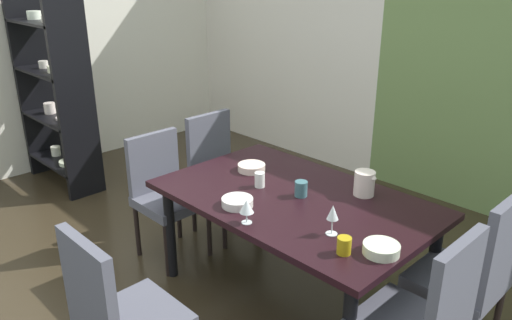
{
  "coord_description": "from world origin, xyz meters",
  "views": [
    {
      "loc": [
        2.45,
        -1.68,
        2.05
      ],
      "look_at": [
        0.25,
        0.47,
        0.85
      ],
      "focal_mm": 35.0,
      "sensor_mm": 36.0,
      "label": 1
    }
  ],
  "objects": [
    {
      "name": "chair_left_far",
      "position": [
        -0.4,
        0.7,
        0.53
      ],
      "size": [
        0.45,
        0.44,
        0.96
      ],
      "rotation": [
        0.0,
        0.0,
        -1.57
      ],
      "color": "#4E4F5C",
      "rests_on": "ground_plane"
    },
    {
      "name": "serving_bowl_west",
      "position": [
        0.48,
        0.1,
        0.75
      ],
      "size": [
        0.19,
        0.19,
        0.05
      ],
      "primitive_type": "cylinder",
      "color": "silver",
      "rests_on": "dining_table"
    },
    {
      "name": "back_panel_interior",
      "position": [
        -1.5,
        2.56,
        1.36
      ],
      "size": [
        2.7,
        0.1,
        2.72
      ],
      "primitive_type": "cube",
      "color": "silver",
      "rests_on": "ground_plane"
    },
    {
      "name": "left_interior_panel",
      "position": [
        -2.8,
        0.0,
        1.36
      ],
      "size": [
        0.1,
        5.23,
        2.72
      ],
      "primitive_type": "cube",
      "color": "silver",
      "rests_on": "ground_plane"
    },
    {
      "name": "chair_head_near",
      "position": [
        0.64,
        -0.81,
        0.54
      ],
      "size": [
        0.44,
        0.44,
        0.98
      ],
      "color": "#4E4F5C",
      "rests_on": "ground_plane"
    },
    {
      "name": "pitcher_near_shelf",
      "position": [
        0.91,
        0.76,
        0.8
      ],
      "size": [
        0.14,
        0.13,
        0.16
      ],
      "color": "silver",
      "rests_on": "dining_table"
    },
    {
      "name": "cup_south",
      "position": [
        0.65,
        0.47,
        0.77
      ],
      "size": [
        0.08,
        0.08,
        0.1
      ],
      "primitive_type": "cylinder",
      "color": "#3A656E",
      "rests_on": "dining_table"
    },
    {
      "name": "wine_glass_right",
      "position": [
        1.07,
        0.23,
        0.85
      ],
      "size": [
        0.06,
        0.06,
        0.17
      ],
      "color": "silver",
      "rests_on": "dining_table"
    },
    {
      "name": "cup_east",
      "position": [
        1.23,
        0.12,
        0.77
      ],
      "size": [
        0.07,
        0.07,
        0.09
      ],
      "primitive_type": "cylinder",
      "color": "#B09314",
      "rests_on": "dining_table"
    },
    {
      "name": "chair_left_near",
      "position": [
        -0.4,
        0.17,
        0.52
      ],
      "size": [
        0.45,
        0.44,
        0.92
      ],
      "rotation": [
        0.0,
        0.0,
        -1.57
      ],
      "color": "#4E4F5C",
      "rests_on": "ground_plane"
    },
    {
      "name": "cup_corner",
      "position": [
        0.37,
        0.38,
        0.77
      ],
      "size": [
        0.07,
        0.07,
        0.1
      ],
      "primitive_type": "cylinder",
      "color": "white",
      "rests_on": "dining_table"
    },
    {
      "name": "serving_bowl_left",
      "position": [
        1.36,
        0.25,
        0.75
      ],
      "size": [
        0.18,
        0.18,
        0.05
      ],
      "primitive_type": "cylinder",
      "color": "silver",
      "rests_on": "dining_table"
    },
    {
      "name": "ground_plane",
      "position": [
        0.0,
        0.0,
        -0.01
      ],
      "size": [
        5.69,
        5.23,
        0.02
      ],
      "primitive_type": "cube",
      "color": "#30271A"
    },
    {
      "name": "display_shelf",
      "position": [
        -2.23,
        0.21,
        0.91
      ],
      "size": [
        0.94,
        0.36,
        1.8
      ],
      "color": "black",
      "rests_on": "ground_plane"
    },
    {
      "name": "serving_bowl_rear",
      "position": [
        0.14,
        0.53,
        0.75
      ],
      "size": [
        0.19,
        0.19,
        0.05
      ],
      "primitive_type": "cylinder",
      "color": "beige",
      "rests_on": "dining_table"
    },
    {
      "name": "chair_right_far",
      "position": [
        1.66,
        0.7,
        0.55
      ],
      "size": [
        0.44,
        0.44,
        1.01
      ],
      "rotation": [
        0.0,
        0.0,
        1.57
      ],
      "color": "#4E4F5C",
      "rests_on": "ground_plane"
    },
    {
      "name": "dining_table",
      "position": [
        0.62,
        0.44,
        0.65
      ],
      "size": [
        1.68,
        1.05,
        0.73
      ],
      "color": "black",
      "rests_on": "ground_plane"
    },
    {
      "name": "wine_glass_north",
      "position": [
        0.67,
        -0.01,
        0.82
      ],
      "size": [
        0.08,
        0.08,
        0.14
      ],
      "color": "silver",
      "rests_on": "dining_table"
    },
    {
      "name": "chair_right_near",
      "position": [
        1.66,
        0.17,
        0.54
      ],
      "size": [
        0.44,
        0.44,
        1.0
      ],
      "rotation": [
        0.0,
        0.0,
        1.57
      ],
      "color": "#4E4F5C",
      "rests_on": "ground_plane"
    }
  ]
}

